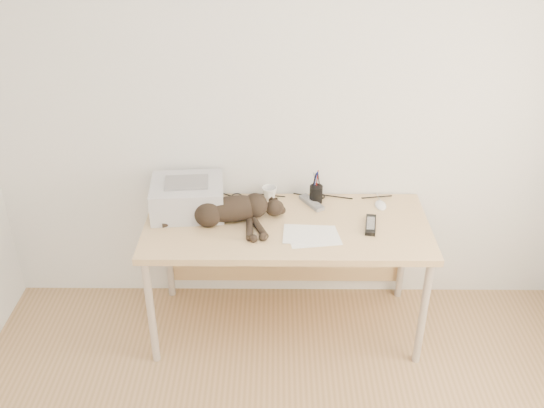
{
  "coord_description": "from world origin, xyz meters",
  "views": [
    {
      "loc": [
        -0.06,
        -1.5,
        2.54
      ],
      "look_at": [
        -0.08,
        1.34,
        0.9
      ],
      "focal_mm": 40.0,
      "sensor_mm": 36.0,
      "label": 1
    }
  ],
  "objects_px": {
    "cat": "(230,211)",
    "pen_cup": "(316,194)",
    "desk": "(286,236)",
    "mouse": "(381,204)",
    "printer": "(188,197)",
    "mug": "(269,193)"
  },
  "relations": [
    {
      "from": "printer",
      "to": "mug",
      "type": "xyz_separation_m",
      "value": [
        0.47,
        0.14,
        -0.05
      ]
    },
    {
      "from": "desk",
      "to": "cat",
      "type": "height_order",
      "value": "cat"
    },
    {
      "from": "mouse",
      "to": "desk",
      "type": "bearing_deg",
      "value": -169.52
    },
    {
      "from": "desk",
      "to": "cat",
      "type": "xyz_separation_m",
      "value": [
        -0.32,
        -0.06,
        0.2
      ]
    },
    {
      "from": "pen_cup",
      "to": "mouse",
      "type": "distance_m",
      "value": 0.38
    },
    {
      "from": "printer",
      "to": "pen_cup",
      "type": "xyz_separation_m",
      "value": [
        0.75,
        0.11,
        -0.04
      ]
    },
    {
      "from": "pen_cup",
      "to": "mug",
      "type": "bearing_deg",
      "value": 174.15
    },
    {
      "from": "desk",
      "to": "pen_cup",
      "type": "relative_size",
      "value": 8.07
    },
    {
      "from": "cat",
      "to": "mouse",
      "type": "xyz_separation_m",
      "value": [
        0.87,
        0.18,
        -0.05
      ]
    },
    {
      "from": "pen_cup",
      "to": "cat",
      "type": "bearing_deg",
      "value": -155.51
    },
    {
      "from": "cat",
      "to": "mug",
      "type": "distance_m",
      "value": 0.33
    },
    {
      "from": "printer",
      "to": "pen_cup",
      "type": "bearing_deg",
      "value": 8.47
    },
    {
      "from": "cat",
      "to": "pen_cup",
      "type": "relative_size",
      "value": 3.54
    },
    {
      "from": "printer",
      "to": "cat",
      "type": "distance_m",
      "value": 0.28
    },
    {
      "from": "cat",
      "to": "mouse",
      "type": "height_order",
      "value": "cat"
    },
    {
      "from": "cat",
      "to": "mouse",
      "type": "distance_m",
      "value": 0.89
    },
    {
      "from": "desk",
      "to": "mug",
      "type": "distance_m",
      "value": 0.28
    },
    {
      "from": "mug",
      "to": "mouse",
      "type": "bearing_deg",
      "value": -6.66
    },
    {
      "from": "mouse",
      "to": "pen_cup",
      "type": "bearing_deg",
      "value": 171.33
    },
    {
      "from": "desk",
      "to": "printer",
      "type": "distance_m",
      "value": 0.62
    },
    {
      "from": "cat",
      "to": "pen_cup",
      "type": "bearing_deg",
      "value": 10.6
    },
    {
      "from": "cat",
      "to": "mug",
      "type": "bearing_deg",
      "value": 35.51
    }
  ]
}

